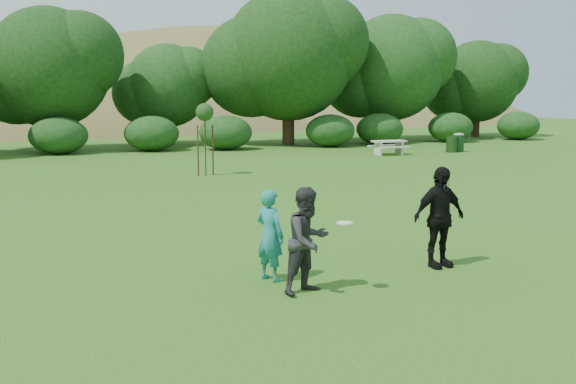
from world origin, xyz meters
name	(u,v)px	position (x,y,z in m)	size (l,w,h in m)	color
ground	(351,277)	(0.00, 0.00, 0.00)	(120.00, 120.00, 0.00)	#19470C
player_teal	(270,235)	(-1.39, 0.37, 0.80)	(0.58, 0.38, 1.60)	#1B7D7A
player_grey	(308,240)	(-1.06, -0.52, 0.87)	(0.85, 0.66, 1.74)	#29292C
player_black	(439,217)	(1.84, 0.02, 0.95)	(1.11, 0.46, 1.90)	black
trash_can_near	(452,144)	(16.44, 19.76, 0.45)	(0.60, 0.60, 0.90)	#183714
frisbee	(345,223)	(-0.54, -0.79, 1.17)	(0.27, 0.27, 0.03)	white
sapling	(205,114)	(1.22, 14.87, 2.42)	(0.70, 0.70, 2.85)	#362015
picnic_table	(389,145)	(12.48, 19.79, 0.52)	(1.80, 1.48, 0.76)	beige
trash_can_lidded	(459,142)	(17.01, 19.91, 0.54)	(0.60, 0.60, 1.05)	#133413
hillside	(79,223)	(-0.56, 68.45, -11.97)	(150.00, 72.00, 52.00)	olive
tree_row	(178,65)	(3.23, 28.68, 4.87)	(53.92, 10.38, 9.62)	#3A2616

